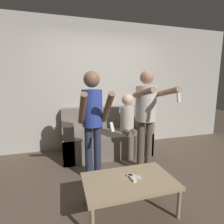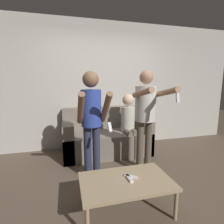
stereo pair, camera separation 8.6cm
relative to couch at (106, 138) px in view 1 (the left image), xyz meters
The scene contains 9 objects.
ground_plane 1.26m from the couch, 88.37° to the right, with size 14.00×14.00×0.00m, color brown.
wall_back 1.13m from the couch, 85.56° to the left, with size 6.40×0.06×2.70m.
couch is the anchor object (origin of this frame).
person_standing_left 1.21m from the couch, 114.32° to the right, with size 0.41×0.64×1.58m.
person_standing_right 1.23m from the couch, 65.66° to the right, with size 0.44×0.72×1.60m.
person_seated 0.58m from the couch, 24.14° to the right, with size 0.27×0.51×1.20m.
coffee_table 1.69m from the couch, 95.35° to the right, with size 1.00×0.61×0.37m.
remote_near 1.69m from the couch, 94.07° to the right, with size 0.04×0.15×0.02m.
remote_far 1.66m from the couch, 93.03° to the right, with size 0.14×0.12×0.02m.
Camera 1 is at (-0.87, -2.11, 1.43)m, focal length 28.00 mm.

